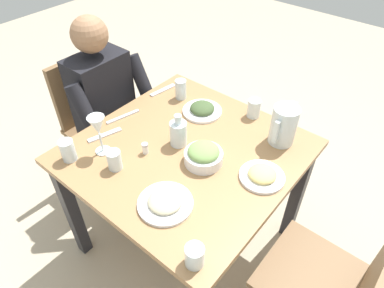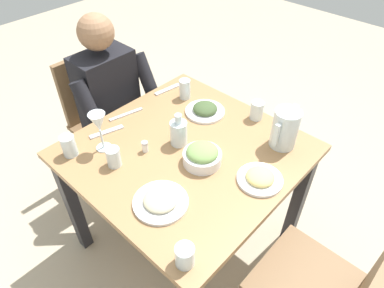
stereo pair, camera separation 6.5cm
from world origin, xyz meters
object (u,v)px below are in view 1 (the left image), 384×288
(water_glass_far_right, at_px, (181,89))
(wine_glass, at_px, (98,127))
(plate_beans, at_px, (165,202))
(water_glass_by_pitcher, at_px, (195,256))
(chair_far, at_px, (335,284))
(dining_table, at_px, (187,167))
(chair_near, at_px, (97,118))
(water_glass_near_right, at_px, (114,160))
(diner_near, at_px, (115,112))
(water_glass_far_left, at_px, (68,150))
(plate_fries, at_px, (262,175))
(plate_dolmas, at_px, (202,109))
(salt_shaker, at_px, (145,148))
(water_glass_near_left, at_px, (254,108))
(salad_bowl, at_px, (204,155))
(water_pitcher, at_px, (284,125))
(oil_carafe, at_px, (178,134))

(water_glass_far_right, relative_size, wine_glass, 0.56)
(plate_beans, height_order, water_glass_by_pitcher, water_glass_by_pitcher)
(chair_far, xyz_separation_m, water_glass_far_right, (-0.33, -1.09, 0.30))
(dining_table, height_order, water_glass_by_pitcher, water_glass_by_pitcher)
(chair_near, relative_size, water_glass_near_right, 9.74)
(diner_near, height_order, water_glass_far_left, diner_near)
(dining_table, xyz_separation_m, diner_near, (-0.06, -0.59, 0.02))
(plate_fries, relative_size, water_glass_far_right, 1.77)
(plate_fries, bearing_deg, chair_far, 77.36)
(plate_fries, height_order, wine_glass, wine_glass)
(chair_near, xyz_separation_m, chair_far, (0.08, 1.59, 0.00))
(dining_table, relative_size, wine_glass, 4.95)
(diner_near, height_order, plate_dolmas, diner_near)
(water_glass_by_pitcher, relative_size, salt_shaker, 1.59)
(plate_beans, relative_size, water_glass_near_right, 2.41)
(chair_near, bearing_deg, water_glass_near_left, 112.00)
(water_glass_near_right, distance_m, wine_glass, 0.16)
(salad_bowl, distance_m, plate_beans, 0.29)
(diner_near, height_order, plate_beans, diner_near)
(chair_far, relative_size, water_pitcher, 4.69)
(plate_fries, relative_size, salt_shaker, 3.59)
(chair_far, xyz_separation_m, water_pitcher, (-0.36, -0.49, 0.34))
(plate_dolmas, xyz_separation_m, oil_carafe, (0.26, 0.07, 0.04))
(wine_glass, bearing_deg, diner_near, -135.74)
(diner_near, bearing_deg, plate_fries, 90.76)
(diner_near, height_order, water_pitcher, diner_near)
(water_glass_near_left, xyz_separation_m, water_glass_near_right, (0.70, -0.26, -0.00))
(wine_glass, bearing_deg, salad_bowl, 121.12)
(water_pitcher, bearing_deg, water_glass_far_right, -87.57)
(plate_dolmas, relative_size, water_glass_near_right, 2.26)
(salad_bowl, bearing_deg, wine_glass, -58.88)
(chair_near, distance_m, water_glass_by_pitcher, 1.30)
(chair_far, bearing_deg, plate_beans, -67.44)
(dining_table, xyz_separation_m, chair_near, (-0.06, -0.79, -0.13))
(water_pitcher, distance_m, water_glass_far_left, 0.98)
(chair_far, bearing_deg, diner_near, -93.48)
(oil_carafe, bearing_deg, plate_beans, 33.12)
(salad_bowl, relative_size, plate_dolmas, 0.83)
(salad_bowl, relative_size, water_glass_far_right, 1.57)
(water_glass_far_left, bearing_deg, wine_glass, 149.46)
(salad_bowl, relative_size, water_glass_by_pitcher, 2.00)
(plate_fries, bearing_deg, chair_near, -89.37)
(plate_dolmas, height_order, water_glass_near_left, water_glass_near_left)
(dining_table, distance_m, salt_shaker, 0.24)
(salad_bowl, height_order, water_glass_far_left, water_glass_far_left)
(chair_far, distance_m, water_glass_far_right, 1.18)
(plate_beans, bearing_deg, dining_table, -153.98)
(salad_bowl, relative_size, plate_fries, 0.88)
(chair_far, height_order, diner_near, diner_near)
(wine_glass, bearing_deg, water_glass_by_pitcher, 76.62)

